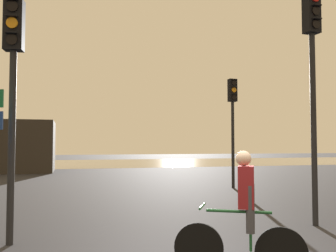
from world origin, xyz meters
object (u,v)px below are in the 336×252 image
traffic_light_near_left (13,72)px  traffic_light_far_right (233,112)px  cyclist (244,213)px  traffic_light_near_right (313,63)px

traffic_light_near_left → traffic_light_far_right: traffic_light_far_right is taller
traffic_light_near_left → cyclist: traffic_light_near_left is taller
traffic_light_near_left → traffic_light_far_right: size_ratio=0.98×
traffic_light_near_right → cyclist: (-2.83, -2.40, -2.62)m
traffic_light_near_left → cyclist: size_ratio=2.61×
traffic_light_near_right → cyclist: 4.54m
traffic_light_near_right → traffic_light_near_left: bearing=-4.6°
traffic_light_near_left → traffic_light_far_right: 9.86m
traffic_light_near_left → traffic_light_near_right: 6.01m
traffic_light_near_left → cyclist: (3.15, -2.42, -2.13)m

